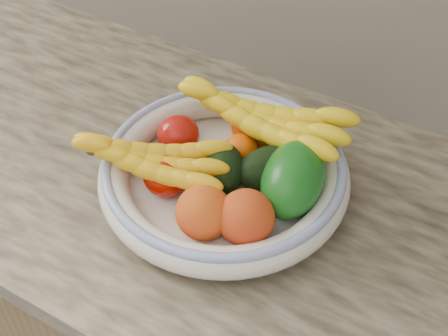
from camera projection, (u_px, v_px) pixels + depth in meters
kitchen_counter at (230, 325)px, 1.32m from camera, size 2.44×0.66×1.40m
fruit_bowl at (224, 173)px, 0.97m from camera, size 0.39×0.39×0.08m
clementine_back_left at (247, 127)px, 1.03m from camera, size 0.06×0.06×0.05m
clementine_back_right at (265, 135)px, 1.02m from camera, size 0.06×0.06×0.04m
clementine_back_mid at (241, 149)px, 1.00m from camera, size 0.07×0.07×0.05m
tomato_left at (178, 135)px, 1.01m from camera, size 0.09×0.09×0.06m
tomato_near_left at (166, 175)px, 0.94m from camera, size 0.08×0.08×0.06m
avocado_center at (223, 168)px, 0.95m from camera, size 0.11×0.12×0.07m
avocado_right at (269, 169)px, 0.95m from camera, size 0.12×0.12×0.07m
green_mango at (293, 179)px, 0.92m from camera, size 0.15×0.16×0.12m
peach_front at (204, 212)px, 0.89m from camera, size 0.10×0.10×0.08m
peach_right at (246, 218)px, 0.88m from camera, size 0.11×0.11×0.08m
banana_bunch_back at (261, 123)px, 0.99m from camera, size 0.31×0.13×0.09m
banana_bunch_front at (151, 163)px, 0.93m from camera, size 0.27×0.19×0.07m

